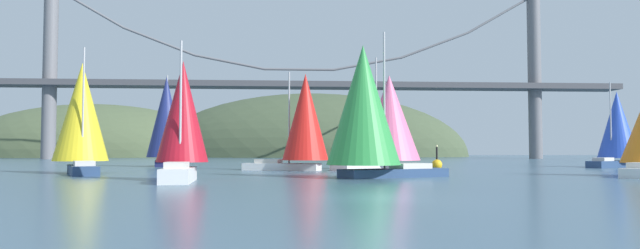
% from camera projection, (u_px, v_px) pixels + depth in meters
% --- Properties ---
extents(ground_plane, '(360.00, 360.00, 0.00)m').
position_uv_depth(ground_plane, '(373.00, 198.00, 21.44)').
color(ground_plane, '#426075').
extents(headland_center, '(88.64, 44.00, 35.52)m').
position_uv_depth(headland_center, '(313.00, 157.00, 156.32)').
color(headland_center, '#425138').
rests_on(headland_center, ground_plane).
extents(headland_left, '(74.00, 44.00, 28.87)m').
position_uv_depth(headland_left, '(94.00, 157.00, 152.28)').
color(headland_left, '#4C5B3D').
rests_on(headland_left, ground_plane).
extents(suspension_bridge, '(138.03, 6.00, 35.73)m').
position_uv_depth(suspension_bridge, '(299.00, 81.00, 116.88)').
color(suspension_bridge, slate).
rests_on(suspension_bridge, ground_plane).
extents(sailboat_crimson_sail, '(3.34, 6.27, 8.29)m').
position_uv_depth(sailboat_crimson_sail, '(182.00, 118.00, 33.55)').
color(sailboat_crimson_sail, white).
rests_on(sailboat_crimson_sail, ground_plane).
extents(sailboat_yellow_sail, '(5.85, 8.34, 9.76)m').
position_uv_depth(sailboat_yellow_sail, '(82.00, 115.00, 43.77)').
color(sailboat_yellow_sail, navy).
rests_on(sailboat_yellow_sail, ground_plane).
extents(sailboat_blue_spinnaker, '(7.77, 6.46, 9.04)m').
position_uv_depth(sailboat_blue_spinnaker, '(617.00, 127.00, 59.64)').
color(sailboat_blue_spinnaker, navy).
rests_on(sailboat_blue_spinnaker, ground_plane).
extents(sailboat_navy_sail, '(4.69, 8.39, 10.37)m').
position_uv_depth(sailboat_navy_sail, '(166.00, 120.00, 61.77)').
color(sailboat_navy_sail, '#191E4C').
rests_on(sailboat_navy_sail, ground_plane).
extents(sailboat_green_sail, '(9.46, 6.87, 9.85)m').
position_uv_depth(sailboat_green_sail, '(365.00, 108.00, 36.73)').
color(sailboat_green_sail, navy).
rests_on(sailboat_green_sail, ground_plane).
extents(sailboat_red_spinnaker, '(8.38, 5.45, 8.93)m').
position_uv_depth(sailboat_red_spinnaker, '(304.00, 120.00, 49.79)').
color(sailboat_red_spinnaker, white).
rests_on(sailboat_red_spinnaker, ground_plane).
extents(sailboat_pink_spinnaker, '(9.93, 8.47, 10.51)m').
position_uv_depth(sailboat_pink_spinnaker, '(389.00, 120.00, 52.78)').
color(sailboat_pink_spinnaker, white).
rests_on(sailboat_pink_spinnaker, ground_plane).
extents(channel_buoy, '(1.10, 1.10, 2.64)m').
position_uv_depth(channel_buoy, '(437.00, 164.00, 58.79)').
color(channel_buoy, gold).
rests_on(channel_buoy, ground_plane).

